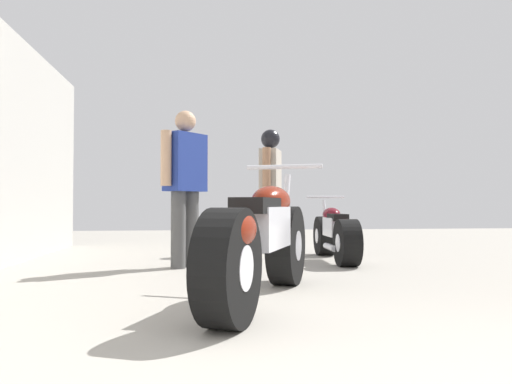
% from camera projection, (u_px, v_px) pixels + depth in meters
% --- Properties ---
extents(ground_plane, '(17.70, 17.70, 0.00)m').
position_uv_depth(ground_plane, '(304.00, 280.00, 4.50)').
color(ground_plane, '#9E998E').
extents(motorcycle_maroon_cruiser, '(1.10, 2.14, 1.04)m').
position_uv_depth(motorcycle_maroon_cruiser, '(261.00, 241.00, 3.45)').
color(motorcycle_maroon_cruiser, black).
rests_on(motorcycle_maroon_cruiser, ground_plane).
extents(motorcycle_black_naked, '(0.52, 1.75, 0.81)m').
position_uv_depth(motorcycle_black_naked, '(335.00, 234.00, 6.05)').
color(motorcycle_black_naked, black).
rests_on(motorcycle_black_naked, ground_plane).
extents(mechanic_in_blue, '(0.56, 0.59, 1.75)m').
position_uv_depth(mechanic_in_blue, '(185.00, 178.00, 5.42)').
color(mechanic_in_blue, '#4C4C4C').
rests_on(mechanic_in_blue, ground_plane).
extents(mechanic_with_helmet, '(0.39, 0.70, 1.80)m').
position_uv_depth(mechanic_with_helmet, '(270.00, 178.00, 7.15)').
color(mechanic_with_helmet, '#2D3851').
rests_on(mechanic_with_helmet, ground_plane).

